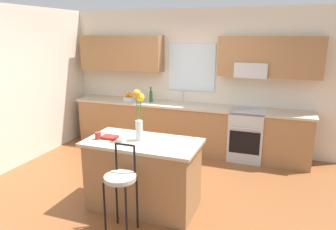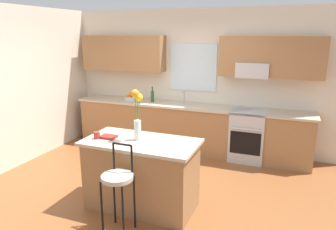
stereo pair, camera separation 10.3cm
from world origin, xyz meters
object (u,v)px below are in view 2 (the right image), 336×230
object	(u,v)px
oven_range	(248,135)
fruit_bowl_oranges	(131,97)
bar_stool_near	(118,181)
cookbook	(108,137)
bottle_olive_oil	(152,96)
kitchen_island	(142,174)
mug_ceramic	(97,135)
flower_vase	(137,112)

from	to	relation	value
oven_range	fruit_bowl_oranges	xyz separation A→B (m)	(-2.38, 0.03, 0.51)
bar_stool_near	cookbook	xyz separation A→B (m)	(-0.44, 0.54, 0.30)
bar_stool_near	bottle_olive_oil	distance (m)	2.95
oven_range	bottle_olive_oil	distance (m)	1.98
bar_stool_near	cookbook	distance (m)	0.76
kitchen_island	fruit_bowl_oranges	size ratio (longest dim) A/B	6.09
mug_ceramic	flower_vase	bearing A→B (deg)	15.31
cookbook	bar_stool_near	bearing A→B (deg)	-50.73
kitchen_island	bar_stool_near	bearing A→B (deg)	-90.00
kitchen_island	cookbook	size ratio (longest dim) A/B	7.31
bar_stool_near	fruit_bowl_oranges	xyz separation A→B (m)	(-1.32, 2.80, 0.34)
kitchen_island	bar_stool_near	distance (m)	0.62
cookbook	bottle_olive_oil	bearing A→B (deg)	99.75
oven_range	mug_ceramic	xyz separation A→B (m)	(-1.63, -2.31, 0.51)
oven_range	bar_stool_near	bearing A→B (deg)	-110.94
bar_stool_near	bottle_olive_oil	size ratio (longest dim) A/B	3.50
bar_stool_near	fruit_bowl_oranges	world-z (taller)	fruit_bowl_oranges
oven_range	kitchen_island	xyz separation A→B (m)	(-1.06, -2.18, 0.00)
cookbook	mug_ceramic	bearing A→B (deg)	-149.91
flower_vase	bottle_olive_oil	xyz separation A→B (m)	(-0.78, 2.19, -0.25)
cookbook	fruit_bowl_oranges	bearing A→B (deg)	111.27
oven_range	kitchen_island	size ratio (longest dim) A/B	0.63
kitchen_island	bottle_olive_oil	bearing A→B (deg)	110.65
cookbook	fruit_bowl_oranges	size ratio (longest dim) A/B	0.83
bar_stool_near	fruit_bowl_oranges	bearing A→B (deg)	115.27
oven_range	bottle_olive_oil	world-z (taller)	bottle_olive_oil
kitchen_island	cookbook	bearing A→B (deg)	-173.22
flower_vase	mug_ceramic	world-z (taller)	flower_vase
bar_stool_near	flower_vase	world-z (taller)	flower_vase
bar_stool_near	flower_vase	xyz separation A→B (m)	(-0.05, 0.61, 0.65)
oven_range	fruit_bowl_oranges	bearing A→B (deg)	179.29
flower_vase	cookbook	xyz separation A→B (m)	(-0.39, -0.07, -0.35)
mug_ceramic	bottle_olive_oil	world-z (taller)	bottle_olive_oil
bar_stool_near	oven_range	bearing A→B (deg)	69.06
oven_range	bottle_olive_oil	xyz separation A→B (m)	(-1.89, 0.02, 0.58)
mug_ceramic	cookbook	size ratio (longest dim) A/B	0.45
mug_ceramic	cookbook	bearing A→B (deg)	30.09
mug_ceramic	fruit_bowl_oranges	distance (m)	2.45
oven_range	mug_ceramic	bearing A→B (deg)	-125.27
flower_vase	fruit_bowl_oranges	xyz separation A→B (m)	(-1.27, 2.19, -0.32)
flower_vase	oven_range	bearing A→B (deg)	62.84
bar_stool_near	cookbook	size ratio (longest dim) A/B	5.21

